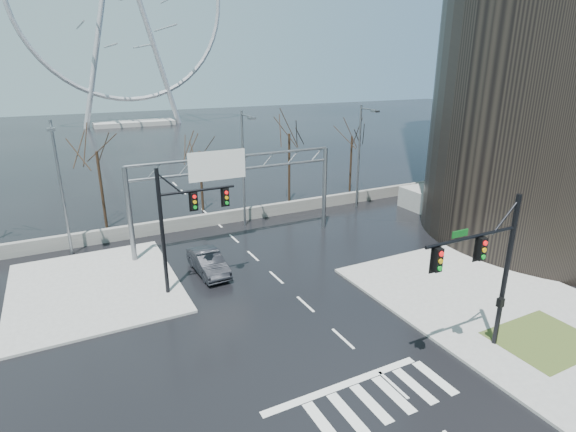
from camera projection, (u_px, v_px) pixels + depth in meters
ground at (343, 339)px, 23.40m from camera, size 260.00×260.00×0.00m
sidewalk_right_ext at (453, 282)px, 29.39m from camera, size 12.00×10.00×0.15m
sidewalk_far at (95, 287)px, 28.72m from camera, size 10.00×12.00×0.15m
grass_strip at (544, 340)px, 23.04m from camera, size 5.00×4.00×0.02m
tower_podium at (552, 205)px, 42.39m from camera, size 22.00×18.00×2.00m
barrier_wall at (218, 218)px, 40.07m from camera, size 52.00×0.50×1.10m
signal_mast_near at (489, 263)px, 20.67m from camera, size 5.52×0.41×8.00m
signal_mast_far at (180, 218)px, 26.86m from camera, size 4.72×0.41×8.00m
sign_gantry at (232, 181)px, 34.18m from camera, size 16.36×0.40×7.60m
streetlight_left at (60, 179)px, 31.62m from camera, size 0.50×2.55×10.00m
streetlight_mid at (244, 161)px, 37.69m from camera, size 0.50×2.55×10.00m
streetlight_right at (361, 149)px, 42.89m from camera, size 0.50×2.55×10.00m
tree_left at (98, 161)px, 37.39m from camera, size 3.75×3.75×7.50m
tree_center at (200, 158)px, 42.39m from camera, size 3.25×3.25×6.50m
tree_right at (289, 142)px, 45.11m from camera, size 3.90×3.90×7.80m
tree_far_right at (352, 143)px, 49.26m from camera, size 3.40×3.40×6.80m
ferris_wheel at (122, 4)px, 97.25m from camera, size 45.00×6.00×50.91m
car at (208, 262)px, 30.56m from camera, size 1.82×4.78×1.56m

